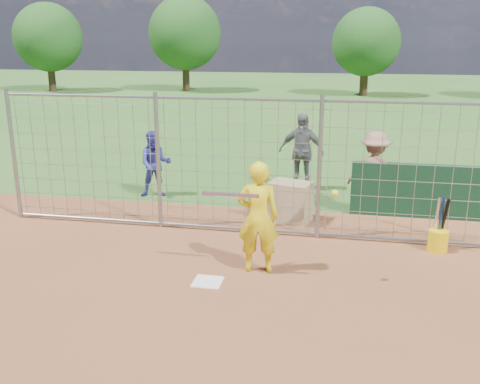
% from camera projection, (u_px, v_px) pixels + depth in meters
% --- Properties ---
extents(ground, '(100.00, 100.00, 0.00)m').
position_uv_depth(ground, '(211.00, 277.00, 8.22)').
color(ground, '#2D591E').
rests_on(ground, ground).
extents(home_plate, '(0.43, 0.43, 0.02)m').
position_uv_depth(home_plate, '(208.00, 282.00, 8.02)').
color(home_plate, silver).
rests_on(home_plate, ground).
extents(dugout_wall, '(2.60, 0.20, 1.10)m').
position_uv_depth(dugout_wall, '(416.00, 191.00, 10.83)').
color(dugout_wall, '#11381E').
rests_on(dugout_wall, ground).
extents(batter, '(0.70, 0.51, 1.77)m').
position_uv_depth(batter, '(258.00, 217.00, 8.20)').
color(batter, yellow).
rests_on(batter, ground).
extents(bystander_a, '(0.88, 0.78, 1.52)m').
position_uv_depth(bystander_a, '(155.00, 164.00, 12.22)').
color(bystander_a, navy).
rests_on(bystander_a, ground).
extents(bystander_b, '(1.15, 0.63, 1.86)m').
position_uv_depth(bystander_b, '(301.00, 152.00, 12.70)').
color(bystander_b, '#5C5D61').
rests_on(bystander_b, ground).
extents(bystander_c, '(1.20, 0.83, 1.70)m').
position_uv_depth(bystander_c, '(374.00, 172.00, 11.09)').
color(bystander_c, '#986753').
rests_on(bystander_c, ground).
extents(equipment_bin, '(0.92, 0.74, 0.80)m').
position_uv_depth(equipment_bin, '(290.00, 202.00, 10.62)').
color(equipment_bin, tan).
rests_on(equipment_bin, ground).
extents(equipment_in_play, '(2.00, 0.10, 0.20)m').
position_uv_depth(equipment_in_play, '(255.00, 194.00, 7.82)').
color(equipment_in_play, silver).
rests_on(equipment_in_play, ground).
extents(bucket_with_bats, '(0.34, 0.38, 0.98)m').
position_uv_depth(bucket_with_bats, '(438.00, 238.00, 9.15)').
color(bucket_with_bats, yellow).
rests_on(bucket_with_bats, ground).
extents(backstop_fence, '(9.08, 0.08, 2.60)m').
position_uv_depth(backstop_fence, '(236.00, 168.00, 9.75)').
color(backstop_fence, gray).
rests_on(backstop_fence, ground).
extents(tree_line, '(44.66, 6.72, 6.48)m').
position_uv_depth(tree_line, '(369.00, 35.00, 33.14)').
color(tree_line, '#3F2B19').
rests_on(tree_line, ground).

